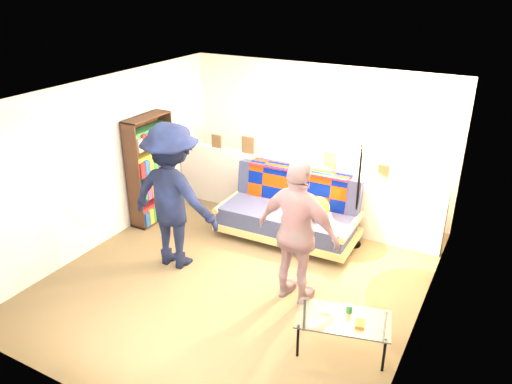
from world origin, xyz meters
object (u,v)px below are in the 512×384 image
floor_lamp (362,172)px  bookshelf (151,173)px  futon_sofa (291,212)px  coffee_table (344,320)px  person_right (298,233)px  person_left (173,197)px

floor_lamp → bookshelf: bearing=-166.9°
futon_sofa → coffee_table: (1.53, -1.97, -0.03)m
bookshelf → person_right: person_right is taller
bookshelf → person_left: bearing=-38.6°
futon_sofa → coffee_table: bearing=-52.2°
coffee_table → person_right: (-0.82, 0.61, 0.53)m
coffee_table → person_left: (-2.59, 0.58, 0.62)m
coffee_table → floor_lamp: floor_lamp is taller
futon_sofa → floor_lamp: 1.23m
person_left → futon_sofa: bearing=-128.2°
floor_lamp → person_right: size_ratio=0.90×
person_left → person_right: bearing=-180.0°
futon_sofa → floor_lamp: (0.95, 0.24, 0.74)m
bookshelf → coffee_table: bearing=-21.7°
coffee_table → floor_lamp: (-0.58, 2.22, 0.78)m
futon_sofa → person_right: person_right is taller
person_left → person_right: (1.78, 0.03, -0.09)m
futon_sofa → floor_lamp: floor_lamp is taller
person_right → futon_sofa: bearing=-55.5°
floor_lamp → person_right: bearing=-98.2°
futon_sofa → bookshelf: 2.29m
bookshelf → person_left: 1.47m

